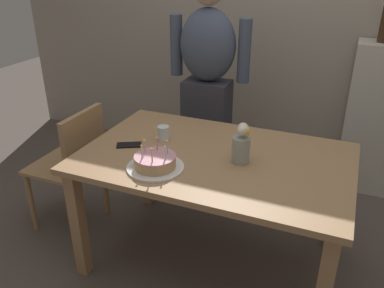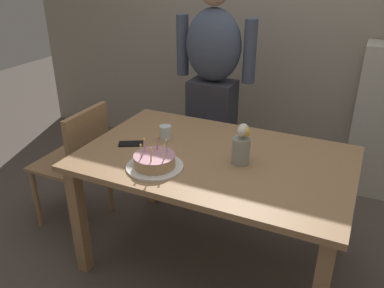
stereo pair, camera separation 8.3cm
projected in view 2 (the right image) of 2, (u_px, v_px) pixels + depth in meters
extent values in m
plane|color=#564C44|center=(212.00, 258.00, 2.52)|extent=(10.00, 10.00, 0.00)
cube|color=#9E9384|center=(288.00, 17.00, 3.22)|extent=(5.20, 0.10, 2.60)
cube|color=#A37A51|center=(215.00, 159.00, 2.21)|extent=(1.50, 0.96, 0.03)
cube|color=#A37A51|center=(79.00, 221.00, 2.29)|extent=(0.07, 0.07, 0.70)
cube|color=#A37A51|center=(151.00, 161.00, 2.96)|extent=(0.07, 0.07, 0.70)
cube|color=#A37A51|center=(340.00, 205.00, 2.44)|extent=(0.07, 0.07, 0.70)
cylinder|color=white|center=(155.00, 167.00, 2.08)|extent=(0.30, 0.30, 0.01)
cylinder|color=tan|center=(155.00, 161.00, 2.06)|extent=(0.22, 0.22, 0.06)
cylinder|color=#D18E9E|center=(154.00, 156.00, 2.05)|extent=(0.22, 0.22, 0.01)
cylinder|color=pink|center=(144.00, 146.00, 2.07)|extent=(0.01, 0.01, 0.06)
sphere|color=#F9C64C|center=(144.00, 139.00, 2.05)|extent=(0.01, 0.01, 0.01)
cylinder|color=beige|center=(141.00, 152.00, 2.01)|extent=(0.01, 0.01, 0.06)
sphere|color=#F9C64C|center=(141.00, 145.00, 1.99)|extent=(0.01, 0.01, 0.01)
cylinder|color=#EAB266|center=(151.00, 156.00, 1.97)|extent=(0.01, 0.01, 0.06)
sphere|color=#F9C64C|center=(150.00, 149.00, 1.95)|extent=(0.01, 0.01, 0.01)
cylinder|color=beige|center=(164.00, 153.00, 1.99)|extent=(0.01, 0.01, 0.06)
sphere|color=#F9C64C|center=(164.00, 146.00, 1.98)|extent=(0.01, 0.01, 0.01)
cylinder|color=#93B7DB|center=(167.00, 147.00, 2.06)|extent=(0.01, 0.01, 0.06)
sphere|color=#F9C64C|center=(167.00, 141.00, 2.04)|extent=(0.01, 0.01, 0.01)
cylinder|color=pink|center=(157.00, 144.00, 2.09)|extent=(0.01, 0.01, 0.06)
sphere|color=#F9C64C|center=(157.00, 137.00, 2.08)|extent=(0.01, 0.01, 0.01)
cylinder|color=silver|center=(165.00, 132.00, 2.39)|extent=(0.07, 0.07, 0.09)
cube|color=black|center=(131.00, 144.00, 2.33)|extent=(0.16, 0.13, 0.01)
cylinder|color=#999E93|center=(241.00, 151.00, 2.10)|extent=(0.10, 0.10, 0.15)
sphere|color=silver|center=(242.00, 131.00, 2.03)|extent=(0.05, 0.05, 0.05)
sphere|color=silver|center=(244.00, 129.00, 2.06)|extent=(0.06, 0.06, 0.06)
sphere|color=gold|center=(246.00, 132.00, 2.04)|extent=(0.05, 0.05, 0.05)
cube|color=#33333D|center=(211.00, 138.00, 3.09)|extent=(0.34, 0.23, 0.92)
ellipsoid|color=#424C60|center=(213.00, 45.00, 2.78)|extent=(0.41, 0.27, 0.52)
cylinder|color=#424C60|center=(250.00, 52.00, 2.72)|extent=(0.09, 0.09, 0.44)
cylinder|color=#424C60|center=(183.00, 45.00, 2.91)|extent=(0.09, 0.09, 0.44)
cube|color=#A37A51|center=(69.00, 163.00, 2.72)|extent=(0.42, 0.42, 0.02)
cube|color=#A37A51|center=(88.00, 140.00, 2.55)|extent=(0.04, 0.40, 0.40)
cylinder|color=#A37A51|center=(71.00, 175.00, 3.03)|extent=(0.04, 0.04, 0.45)
cylinder|color=#A37A51|center=(36.00, 198.00, 2.74)|extent=(0.04, 0.04, 0.45)
cylinder|color=#A37A51|center=(110.00, 185.00, 2.90)|extent=(0.04, 0.04, 0.45)
cylinder|color=#A37A51|center=(77.00, 211.00, 2.60)|extent=(0.04, 0.04, 0.45)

